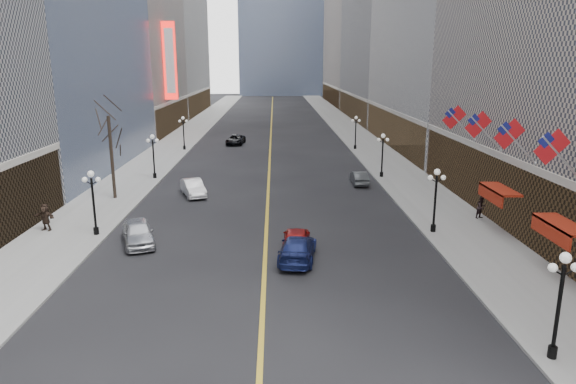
{
  "coord_description": "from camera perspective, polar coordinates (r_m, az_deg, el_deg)",
  "views": [
    {
      "loc": [
        0.64,
        -4.19,
        11.72
      ],
      "look_at": [
        1.22,
        17.74,
        6.19
      ],
      "focal_mm": 32.0,
      "sensor_mm": 36.0,
      "label": 1
    }
  ],
  "objects": [
    {
      "name": "streetlamp_east_1",
      "position": [
        37.03,
        16.09,
        -0.19
      ],
      "size": [
        1.26,
        0.44,
        4.52
      ],
      "color": "black",
      "rests_on": "sidewalk_east"
    },
    {
      "name": "car_sb_mid",
      "position": [
        33.18,
        0.94,
        -5.18
      ],
      "size": [
        2.07,
        4.45,
        1.47
      ],
      "primitive_type": "imported",
      "rotation": [
        0.0,
        0.0,
        3.06
      ],
      "color": "maroon",
      "rests_on": "ground"
    },
    {
      "name": "tree_west_far",
      "position": [
        46.72,
        -19.24,
        6.64
      ],
      "size": [
        3.6,
        3.6,
        7.92
      ],
      "color": "#2D231C",
      "rests_on": "sidewalk_west"
    },
    {
      "name": "ped_west_far",
      "position": [
        40.18,
        -25.37,
        -2.54
      ],
      "size": [
        1.87,
        1.11,
        1.94
      ],
      "primitive_type": "imported",
      "rotation": [
        0.0,
        0.0,
        -0.35
      ],
      "color": "#2D2119",
      "rests_on": "sidewalk_west"
    },
    {
      "name": "streetlamp_east_3",
      "position": [
        71.62,
        7.54,
        6.97
      ],
      "size": [
        1.26,
        0.44,
        4.52
      ],
      "color": "black",
      "rests_on": "sidewalk_east"
    },
    {
      "name": "bldg_east_c",
      "position": [
        114.68,
        14.15,
        20.0
      ],
      "size": [
        26.6,
        40.6,
        48.8
      ],
      "color": "gray",
      "rests_on": "ground"
    },
    {
      "name": "car_sb_far",
      "position": [
        51.34,
        7.91,
        1.57
      ],
      "size": [
        1.39,
        3.97,
        1.31
      ],
      "primitive_type": "imported",
      "rotation": [
        0.0,
        0.0,
        3.14
      ],
      "color": "#424648",
      "rests_on": "ground"
    },
    {
      "name": "sidewalk_west",
      "position": [
        76.51,
        -12.56,
        5.07
      ],
      "size": [
        6.0,
        230.0,
        0.15
      ],
      "primitive_type": "cube",
      "color": "gray",
      "rests_on": "ground"
    },
    {
      "name": "awning_b",
      "position": [
        31.62,
        27.91,
        -3.4
      ],
      "size": [
        1.4,
        4.0,
        0.93
      ],
      "color": "maroon",
      "rests_on": "ground"
    },
    {
      "name": "car_sb_near",
      "position": [
        31.46,
        1.08,
        -6.27
      ],
      "size": [
        2.79,
        5.37,
        1.49
      ],
      "primitive_type": "imported",
      "rotation": [
        0.0,
        0.0,
        3.0
      ],
      "color": "navy",
      "rests_on": "ground"
    },
    {
      "name": "ped_east_walk",
      "position": [
        41.84,
        20.7,
        -1.6
      ],
      "size": [
        0.96,
        0.8,
        1.73
      ],
      "primitive_type": "imported",
      "rotation": [
        0.0,
        0.0,
        0.49
      ],
      "color": "black",
      "rests_on": "sidewalk_east"
    },
    {
      "name": "streetlamp_west_2",
      "position": [
        54.37,
        -14.75,
        4.36
      ],
      "size": [
        1.26,
        0.44,
        4.52
      ],
      "color": "black",
      "rests_on": "sidewalk_west"
    },
    {
      "name": "streetlamp_west_1",
      "position": [
        37.44,
        -20.86,
        -0.42
      ],
      "size": [
        1.26,
        0.44,
        4.52
      ],
      "color": "black",
      "rests_on": "sidewalk_west"
    },
    {
      "name": "awning_c",
      "position": [
        38.51,
        22.22,
        0.12
      ],
      "size": [
        1.4,
        4.0,
        0.93
      ],
      "color": "maroon",
      "rests_on": "ground"
    },
    {
      "name": "car_nb_far",
      "position": [
        76.47,
        -5.84,
        5.8
      ],
      "size": [
        2.88,
        5.26,
        1.4
      ],
      "primitive_type": "imported",
      "rotation": [
        0.0,
        0.0,
        -0.12
      ],
      "color": "black",
      "rests_on": "ground"
    },
    {
      "name": "streetlamp_east_0",
      "position": [
        23.09,
        28.01,
        -10.06
      ],
      "size": [
        1.26,
        0.44,
        4.52
      ],
      "color": "black",
      "rests_on": "sidewalk_east"
    },
    {
      "name": "flag_3",
      "position": [
        34.75,
        23.61,
        5.65
      ],
      "size": [
        2.87,
        0.12,
        2.87
      ],
      "color": "#B2B2B7",
      "rests_on": "ground"
    },
    {
      "name": "flag_5",
      "position": [
        43.95,
        18.18,
        7.67
      ],
      "size": [
        2.87,
        0.12,
        2.87
      ],
      "color": "#B2B2B7",
      "rests_on": "ground"
    },
    {
      "name": "car_nb_near",
      "position": [
        35.51,
        -16.33,
        -4.34
      ],
      "size": [
        3.36,
        5.11,
        1.62
      ],
      "primitive_type": "imported",
      "rotation": [
        0.0,
        0.0,
        0.33
      ],
      "color": "#B5B8BE",
      "rests_on": "ground"
    },
    {
      "name": "flag_4",
      "position": [
        39.3,
        20.58,
        6.79
      ],
      "size": [
        2.87,
        0.12,
        2.87
      ],
      "color": "#B2B2B7",
      "rests_on": "ground"
    },
    {
      "name": "car_nb_mid",
      "position": [
        47.23,
        -10.49,
        0.48
      ],
      "size": [
        3.05,
        4.78,
        1.49
      ],
      "primitive_type": "imported",
      "rotation": [
        0.0,
        0.0,
        0.36
      ],
      "color": "silver",
      "rests_on": "ground"
    },
    {
      "name": "lane_line",
      "position": [
        85.0,
        -1.93,
        6.23
      ],
      "size": [
        0.25,
        200.0,
        0.02
      ],
      "primitive_type": "cube",
      "color": "gold",
      "rests_on": "ground"
    },
    {
      "name": "sidewalk_east",
      "position": [
        76.28,
        8.64,
        5.22
      ],
      "size": [
        6.0,
        230.0,
        0.15
      ],
      "primitive_type": "cube",
      "color": "gray",
      "rests_on": "ground"
    },
    {
      "name": "streetlamp_east_2",
      "position": [
        54.09,
        10.46,
        4.54
      ],
      "size": [
        1.26,
        0.44,
        4.52
      ],
      "color": "black",
      "rests_on": "sidewalk_east"
    },
    {
      "name": "streetlamp_west_3",
      "position": [
        71.83,
        -11.54,
        6.82
      ],
      "size": [
        1.26,
        0.44,
        4.52
      ],
      "color": "black",
      "rests_on": "sidewalk_west"
    },
    {
      "name": "flag_2",
      "position": [
        30.35,
        27.51,
        4.15
      ],
      "size": [
        2.87,
        0.12,
        2.87
      ],
      "color": "#B2B2B7",
      "rests_on": "ground"
    },
    {
      "name": "theatre_marquee",
      "position": [
        85.8,
        -12.99,
        14.0
      ],
      "size": [
        2.0,
        0.55,
        12.0
      ],
      "color": "red",
      "rests_on": "ground"
    }
  ]
}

